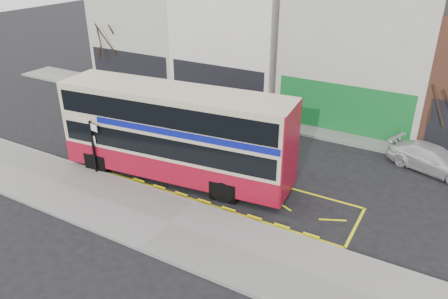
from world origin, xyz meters
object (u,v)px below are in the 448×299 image
Objects in this scene: double_decker_bus at (176,133)px; car_white at (433,159)px; car_silver at (163,101)px; bus_stop_post at (93,142)px; street_tree_left at (109,31)px; car_grey at (238,113)px; street_tree_right at (447,94)px.

double_decker_bus is 2.61× the size of car_white.
bus_stop_post is at bearing -165.93° from car_silver.
bus_stop_post is 15.49m from street_tree_left.
street_tree_left is (-24.72, 2.73, 3.89)m from car_white.
double_decker_bus reaches higher than car_grey.
street_tree_left is (-9.64, 11.83, 2.69)m from bus_stop_post.
car_silver is 0.91× the size of car_white.
double_decker_bus reaches higher than car_white.
street_tree_left is (-12.75, 2.16, 3.80)m from car_grey.
double_decker_bus reaches higher than bus_stop_post.
street_tree_left reaches higher than bus_stop_post.
double_decker_bus is 4.30m from bus_stop_post.
car_grey is 1.01× the size of car_white.
car_grey is 0.91× the size of street_tree_right.
double_decker_bus is 10.04m from car_silver.
car_grey is at bearing 78.54° from bus_stop_post.
street_tree_left reaches higher than car_grey.
car_silver is at bearing 125.16° from double_decker_bus.
car_silver reaches higher than car_white.
car_silver is at bearing 87.11° from car_grey.
car_silver is 0.63× the size of street_tree_left.
street_tree_right is at bearing -0.47° from street_tree_left.
car_grey reaches higher than car_white.
street_tree_right reaches higher than car_white.
street_tree_left reaches higher than car_silver.
bus_stop_post reaches higher than car_silver.
street_tree_left is at bearing 73.91° from car_grey.
car_grey is (5.82, 0.37, 0.05)m from car_silver.
bus_stop_post is at bearing 155.69° from car_grey.
car_grey is (-0.70, 7.78, -1.72)m from double_decker_bus.
car_grey is 13.47m from street_tree_left.
street_tree_right is at bearing -87.12° from car_grey.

